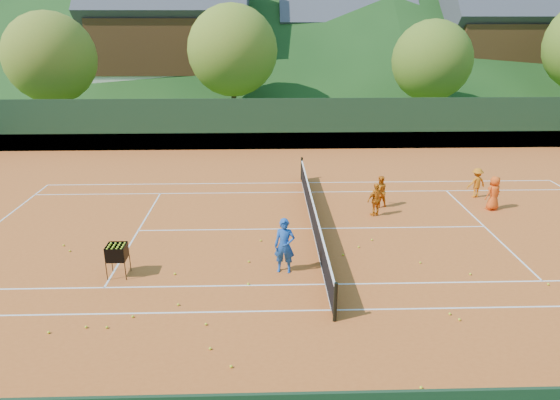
{
  "coord_description": "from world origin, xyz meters",
  "views": [
    {
      "loc": [
        -1.72,
        -16.87,
        7.28
      ],
      "look_at": [
        -1.22,
        0.0,
        1.16
      ],
      "focal_mm": 32.0,
      "sensor_mm": 36.0,
      "label": 1
    }
  ],
  "objects_px": {
    "student_a": "(380,191)",
    "ball_hopper": "(117,253)",
    "student_d": "(476,183)",
    "tennis_net": "(313,216)",
    "student_b": "(376,200)",
    "chalet_left": "(171,39)",
    "chalet_right": "(503,43)",
    "student_c": "(494,193)",
    "coach": "(285,246)",
    "chalet_mid": "(343,44)"
  },
  "relations": [
    {
      "from": "student_d",
      "to": "tennis_net",
      "type": "bearing_deg",
      "value": 10.0
    },
    {
      "from": "student_c",
      "to": "chalet_mid",
      "type": "bearing_deg",
      "value": -109.89
    },
    {
      "from": "chalet_mid",
      "to": "student_d",
      "type": "bearing_deg",
      "value": -87.5
    },
    {
      "from": "ball_hopper",
      "to": "chalet_right",
      "type": "xyz_separation_m",
      "value": [
        26.16,
        33.39,
        4.49
      ]
    },
    {
      "from": "student_a",
      "to": "chalet_mid",
      "type": "relative_size",
      "value": 0.1
    },
    {
      "from": "coach",
      "to": "ball_hopper",
      "type": "relative_size",
      "value": 1.72
    },
    {
      "from": "chalet_mid",
      "to": "chalet_right",
      "type": "relative_size",
      "value": 1.06
    },
    {
      "from": "student_a",
      "to": "student_c",
      "type": "distance_m",
      "value": 4.52
    },
    {
      "from": "coach",
      "to": "student_c",
      "type": "relative_size",
      "value": 1.23
    },
    {
      "from": "student_c",
      "to": "ball_hopper",
      "type": "distance_m",
      "value": 14.52
    },
    {
      "from": "chalet_left",
      "to": "ball_hopper",
      "type": "bearing_deg",
      "value": -83.44
    },
    {
      "from": "chalet_left",
      "to": "chalet_right",
      "type": "xyz_separation_m",
      "value": [
        30.0,
        0.0,
        -0.39
      ]
    },
    {
      "from": "chalet_left",
      "to": "chalet_mid",
      "type": "relative_size",
      "value": 1.09
    },
    {
      "from": "coach",
      "to": "student_c",
      "type": "bearing_deg",
      "value": 38.94
    },
    {
      "from": "tennis_net",
      "to": "chalet_left",
      "type": "relative_size",
      "value": 0.87
    },
    {
      "from": "student_c",
      "to": "tennis_net",
      "type": "relative_size",
      "value": 0.12
    },
    {
      "from": "student_a",
      "to": "ball_hopper",
      "type": "xyz_separation_m",
      "value": [
        -9.08,
        -5.6,
        0.09
      ]
    },
    {
      "from": "chalet_left",
      "to": "chalet_right",
      "type": "bearing_deg",
      "value": 0.0
    },
    {
      "from": "student_d",
      "to": "tennis_net",
      "type": "distance_m",
      "value": 8.04
    },
    {
      "from": "coach",
      "to": "chalet_left",
      "type": "relative_size",
      "value": 0.12
    },
    {
      "from": "chalet_right",
      "to": "tennis_net",
      "type": "bearing_deg",
      "value": -123.69
    },
    {
      "from": "student_d",
      "to": "student_b",
      "type": "bearing_deg",
      "value": 9.09
    },
    {
      "from": "student_d",
      "to": "student_a",
      "type": "bearing_deg",
      "value": -0.63
    },
    {
      "from": "chalet_right",
      "to": "student_c",
      "type": "bearing_deg",
      "value": -114.01
    },
    {
      "from": "student_a",
      "to": "chalet_right",
      "type": "bearing_deg",
      "value": -136.39
    },
    {
      "from": "coach",
      "to": "chalet_right",
      "type": "height_order",
      "value": "chalet_right"
    },
    {
      "from": "chalet_left",
      "to": "chalet_mid",
      "type": "xyz_separation_m",
      "value": [
        16.0,
        4.0,
        -0.66
      ]
    },
    {
      "from": "coach",
      "to": "student_c",
      "type": "height_order",
      "value": "coach"
    },
    {
      "from": "coach",
      "to": "ball_hopper",
      "type": "height_order",
      "value": "coach"
    },
    {
      "from": "student_a",
      "to": "ball_hopper",
      "type": "bearing_deg",
      "value": 16.88
    },
    {
      "from": "ball_hopper",
      "to": "chalet_left",
      "type": "relative_size",
      "value": 0.07
    },
    {
      "from": "student_b",
      "to": "chalet_mid",
      "type": "height_order",
      "value": "chalet_mid"
    },
    {
      "from": "student_d",
      "to": "chalet_left",
      "type": "xyz_separation_m",
      "value": [
        -17.34,
        26.73,
        4.98
      ]
    },
    {
      "from": "chalet_left",
      "to": "chalet_mid",
      "type": "height_order",
      "value": "chalet_left"
    },
    {
      "from": "tennis_net",
      "to": "chalet_left",
      "type": "bearing_deg",
      "value": 108.43
    },
    {
      "from": "student_b",
      "to": "ball_hopper",
      "type": "distance_m",
      "value": 9.87
    },
    {
      "from": "student_c",
      "to": "chalet_right",
      "type": "height_order",
      "value": "chalet_right"
    },
    {
      "from": "coach",
      "to": "chalet_mid",
      "type": "xyz_separation_m",
      "value": [
        7.18,
        37.28,
        4.11
      ]
    },
    {
      "from": "student_d",
      "to": "chalet_mid",
      "type": "relative_size",
      "value": 0.1
    },
    {
      "from": "student_c",
      "to": "chalet_left",
      "type": "distance_m",
      "value": 33.54
    },
    {
      "from": "chalet_left",
      "to": "student_c",
      "type": "bearing_deg",
      "value": -58.33
    },
    {
      "from": "coach",
      "to": "tennis_net",
      "type": "bearing_deg",
      "value": 78.78
    },
    {
      "from": "chalet_mid",
      "to": "chalet_right",
      "type": "distance_m",
      "value": 14.56
    },
    {
      "from": "student_b",
      "to": "chalet_right",
      "type": "bearing_deg",
      "value": -143.53
    },
    {
      "from": "student_c",
      "to": "chalet_mid",
      "type": "distance_m",
      "value": 32.55
    },
    {
      "from": "student_d",
      "to": "chalet_mid",
      "type": "bearing_deg",
      "value": -101.51
    },
    {
      "from": "tennis_net",
      "to": "chalet_right",
      "type": "xyz_separation_m",
      "value": [
        20.0,
        30.0,
        4.74
      ]
    },
    {
      "from": "chalet_left",
      "to": "chalet_right",
      "type": "distance_m",
      "value": 30.0
    },
    {
      "from": "chalet_mid",
      "to": "chalet_left",
      "type": "bearing_deg",
      "value": -165.96
    },
    {
      "from": "student_d",
      "to": "ball_hopper",
      "type": "relative_size",
      "value": 1.29
    }
  ]
}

